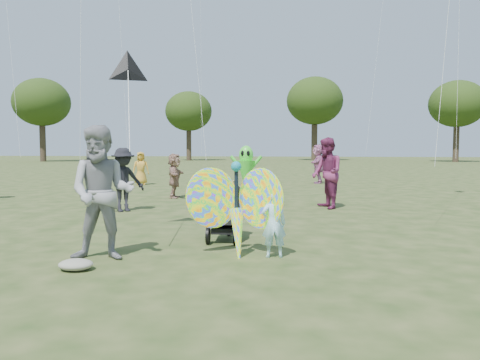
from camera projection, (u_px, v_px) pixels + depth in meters
The scene contains 14 objects.
ground at pixel (239, 261), 6.90m from camera, with size 160.00×160.00×0.00m, color #51592B.
child_girl at pixel (274, 224), 7.13m from camera, with size 0.38×0.25×1.04m, color #B1EAFB.
adult_man at pixel (102, 193), 6.95m from camera, with size 0.98×0.76×2.01m, color gray.
grey_bag at pixel (76, 265), 6.41m from camera, with size 0.48×0.39×0.15m, color gray.
crowd_b at pixel (123, 180), 12.21m from camera, with size 1.08×0.62×1.67m, color black.
crowd_d at pixel (174, 176), 15.52m from camera, with size 1.37×0.44×1.48m, color #9D7460.
crowd_e at pixel (327, 173), 12.81m from camera, with size 0.95×0.74×1.96m, color #772752.
crowd_g at pixel (141, 168), 20.93m from camera, with size 0.73×0.47×1.49m, color gold.
crowd_j at pixel (318, 164), 21.85m from camera, with size 1.70×0.54×1.83m, color #B26594.
jogging_stroller at pixel (225, 207), 8.44m from camera, with size 0.55×1.07×1.09m.
butterfly_kite at pixel (237, 209), 7.21m from camera, with size 1.74×0.75×1.67m.
delta_kite_rig at pixel (128, 70), 8.84m from camera, with size 1.21×2.25×1.94m.
alien_kite at pixel (246, 170), 14.49m from camera, with size 1.12×0.69×1.74m.
tree_line at pixel (332, 99), 50.35m from camera, with size 91.78×33.60×10.79m.
Camera 1 is at (0.97, -6.73, 1.68)m, focal length 35.00 mm.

